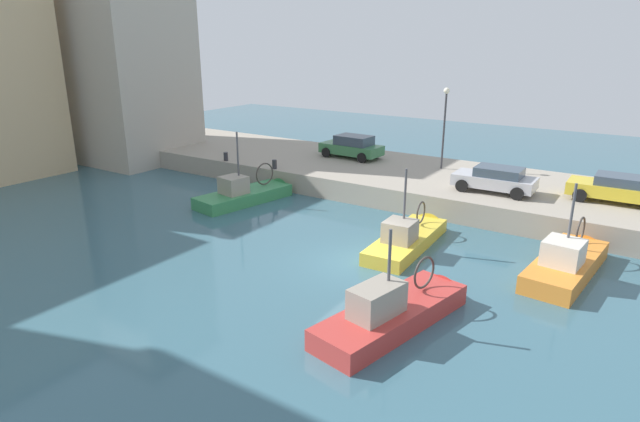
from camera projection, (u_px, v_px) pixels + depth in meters
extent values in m
plane|color=#386070|center=(357.00, 265.00, 21.55)|extent=(80.00, 80.00, 0.00)
cube|color=#9E9384|center=(457.00, 187.00, 30.47)|extent=(9.00, 56.00, 1.20)
cube|color=orange|center=(564.00, 274.00, 20.65)|extent=(5.83, 2.35, 1.41)
cone|color=orange|center=(585.00, 250.00, 23.02)|extent=(1.05, 1.72, 1.65)
cube|color=#9E7A51|center=(567.00, 259.00, 20.46)|extent=(5.59, 2.18, 0.08)
cube|color=beige|center=(563.00, 253.00, 19.74)|extent=(1.51, 1.45, 0.96)
cylinder|color=#4C4C51|center=(570.00, 224.00, 19.73)|extent=(0.10, 0.10, 3.10)
torus|color=#3F3833|center=(580.00, 231.00, 21.42)|extent=(1.20, 0.19, 1.20)
sphere|color=white|center=(524.00, 277.00, 19.93)|extent=(0.32, 0.32, 0.32)
cube|color=#388951|center=(244.00, 202.00, 29.74)|extent=(5.88, 2.88, 1.32)
cone|color=#388951|center=(285.00, 191.00, 31.92)|extent=(1.19, 1.87, 1.74)
cube|color=#896B4C|center=(244.00, 192.00, 29.56)|extent=(5.63, 2.69, 0.08)
cube|color=gray|center=(234.00, 185.00, 28.95)|extent=(1.47, 1.47, 0.97)
cylinder|color=#4C4C51|center=(238.00, 163.00, 28.84)|extent=(0.10, 0.10, 3.41)
torus|color=#3F3833|center=(265.00, 174.00, 30.41)|extent=(1.28, 0.30, 1.29)
sphere|color=white|center=(208.00, 201.00, 29.22)|extent=(0.32, 0.32, 0.32)
cube|color=gold|center=(406.00, 247.00, 23.33)|extent=(5.88, 2.03, 1.17)
cone|color=gold|center=(431.00, 226.00, 25.99)|extent=(0.98, 1.60, 1.56)
cube|color=#896B4C|center=(407.00, 236.00, 23.17)|extent=(5.65, 1.88, 0.08)
cube|color=gray|center=(400.00, 231.00, 22.32)|extent=(1.33, 1.28, 0.91)
cylinder|color=#4C4C51|center=(405.00, 205.00, 22.30)|extent=(0.10, 0.10, 3.12)
torus|color=#3F3833|center=(421.00, 212.00, 24.30)|extent=(1.04, 0.13, 1.04)
sphere|color=white|center=(370.00, 252.00, 22.32)|extent=(0.32, 0.32, 0.32)
cube|color=#BC3833|center=(392.00, 326.00, 16.98)|extent=(6.19, 2.97, 1.41)
cone|color=#BC3833|center=(449.00, 292.00, 19.20)|extent=(1.21, 1.77, 1.62)
cube|color=#B2A893|center=(392.00, 308.00, 16.78)|extent=(5.93, 2.78, 0.08)
cube|color=gray|center=(377.00, 301.00, 16.08)|extent=(1.94, 1.34, 1.00)
cylinder|color=#4C4C51|center=(389.00, 271.00, 16.18)|extent=(0.10, 0.10, 2.72)
torus|color=#3F3833|center=(424.00, 272.00, 17.68)|extent=(1.14, 0.31, 1.15)
sphere|color=white|center=(331.00, 329.00, 16.39)|extent=(0.32, 0.32, 0.32)
cube|color=#387547|center=(351.00, 149.00, 35.08)|extent=(1.94, 4.19, 0.63)
cube|color=#384756|center=(354.00, 140.00, 34.77)|extent=(1.65, 2.37, 0.59)
cylinder|color=black|center=(326.00, 152.00, 35.28)|extent=(0.25, 0.65, 0.64)
cylinder|color=black|center=(341.00, 148.00, 36.62)|extent=(0.25, 0.65, 0.64)
cylinder|color=black|center=(362.00, 158.00, 33.70)|extent=(0.25, 0.65, 0.64)
cylinder|color=black|center=(376.00, 153.00, 35.04)|extent=(0.25, 0.65, 0.64)
cube|color=#B7B7BC|center=(494.00, 181.00, 27.26)|extent=(1.82, 4.08, 0.58)
cube|color=#384756|center=(499.00, 172.00, 26.99)|extent=(1.58, 2.30, 0.46)
cylinder|color=black|center=(462.00, 186.00, 27.34)|extent=(0.23, 0.64, 0.64)
cylinder|color=black|center=(472.00, 178.00, 28.75)|extent=(0.23, 0.64, 0.64)
cylinder|color=black|center=(517.00, 194.00, 25.92)|extent=(0.23, 0.64, 0.64)
cylinder|color=black|center=(525.00, 186.00, 27.33)|extent=(0.23, 0.64, 0.64)
cube|color=gold|center=(617.00, 191.00, 25.52)|extent=(1.84, 4.38, 0.61)
cube|color=#384756|center=(624.00, 181.00, 25.24)|extent=(1.60, 2.46, 0.45)
cylinder|color=black|center=(580.00, 195.00, 25.65)|extent=(0.23, 0.64, 0.64)
cylinder|color=black|center=(585.00, 187.00, 27.08)|extent=(0.23, 0.64, 0.64)
cylinder|color=#2D2D33|center=(274.00, 164.00, 32.17)|extent=(0.28, 0.28, 0.55)
cylinder|color=#2D2D33|center=(226.00, 157.00, 34.28)|extent=(0.28, 0.28, 0.55)
cylinder|color=#38383D|center=(444.00, 132.00, 31.59)|extent=(0.12, 0.12, 4.50)
sphere|color=#F2EACC|center=(447.00, 91.00, 30.85)|extent=(0.36, 0.36, 0.36)
cube|color=#B2A899|center=(123.00, 50.00, 38.01)|extent=(7.17, 8.06, 15.92)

